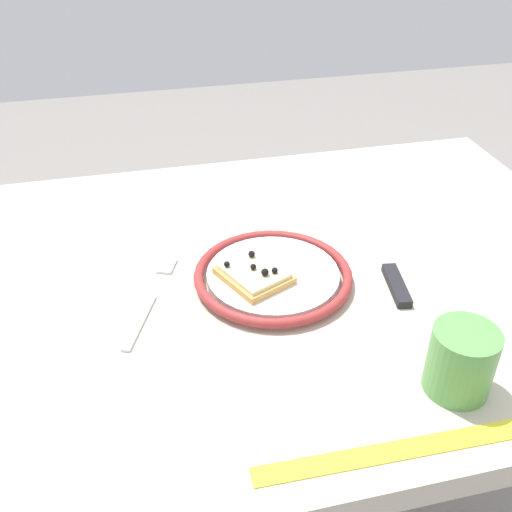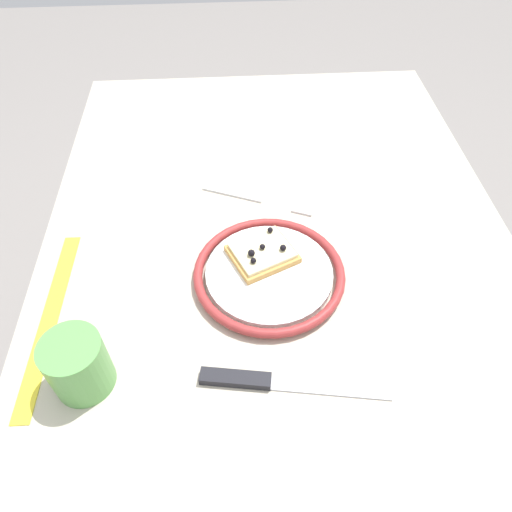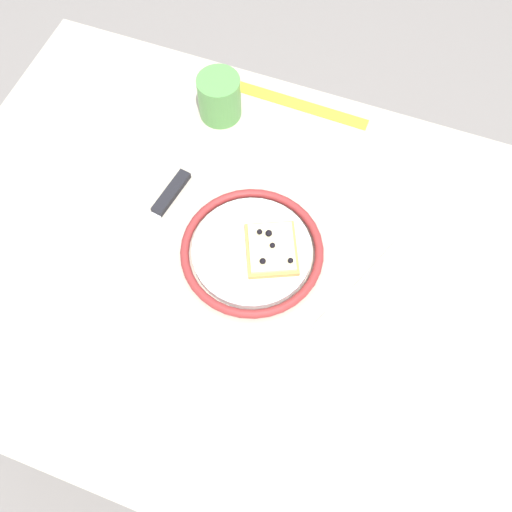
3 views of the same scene
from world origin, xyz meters
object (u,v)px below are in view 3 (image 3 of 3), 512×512
object	(u,v)px
knife	(160,208)
cup	(219,97)
dining_table	(268,294)
plate	(252,251)
fork	(359,287)
measuring_tape	(286,101)
pizza_slice_near	(272,249)

from	to	relation	value
knife	cup	xyz separation A→B (m)	(-0.02, -0.22, 0.04)
dining_table	cup	size ratio (longest dim) A/B	13.82
plate	knife	world-z (taller)	plate
fork	measuring_tape	world-z (taller)	fork
cup	pizza_slice_near	bearing A→B (deg)	127.44
plate	cup	size ratio (longest dim) A/B	2.73
pizza_slice_near	fork	bearing A→B (deg)	178.37
measuring_tape	plate	bearing A→B (deg)	100.42
pizza_slice_near	cup	distance (m)	0.30
dining_table	fork	size ratio (longest dim) A/B	5.93
dining_table	knife	bearing A→B (deg)	-12.64
plate	fork	xyz separation A→B (m)	(-0.17, -0.00, -0.01)
plate	fork	bearing A→B (deg)	-178.78
plate	dining_table	bearing A→B (deg)	149.26
pizza_slice_near	plate	bearing A→B (deg)	14.90
knife	fork	distance (m)	0.34
dining_table	plate	size ratio (longest dim) A/B	5.07
dining_table	cup	distance (m)	0.35
dining_table	cup	bearing A→B (deg)	-54.65
cup	measuring_tape	distance (m)	0.13
pizza_slice_near	fork	size ratio (longest dim) A/B	0.60
fork	plate	bearing A→B (deg)	1.22
knife	fork	size ratio (longest dim) A/B	1.25
knife	plate	bearing A→B (deg)	171.90
plate	cup	world-z (taller)	cup
plate	cup	bearing A→B (deg)	-58.17
cup	measuring_tape	xyz separation A→B (m)	(-0.10, -0.07, -0.04)
knife	measuring_tape	distance (m)	0.31
fork	cup	size ratio (longest dim) A/B	2.33
cup	measuring_tape	size ratio (longest dim) A/B	0.27
dining_table	knife	size ratio (longest dim) A/B	4.75
pizza_slice_near	fork	world-z (taller)	pizza_slice_near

